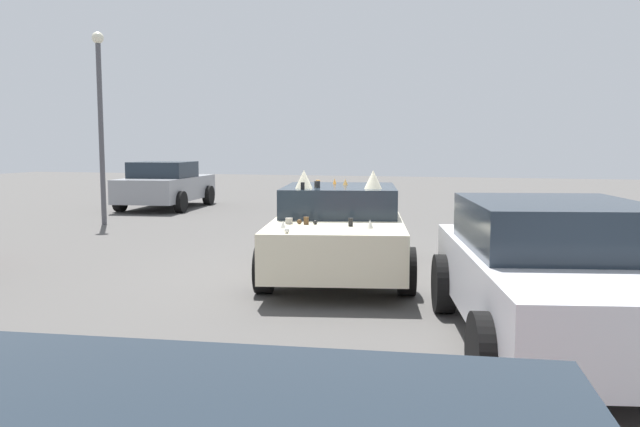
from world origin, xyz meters
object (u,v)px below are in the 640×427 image
at_px(parked_sedan_near_left, 556,273).
at_px(lot_lamp_post, 100,110).
at_px(parked_sedan_row_back_center, 166,185).
at_px(art_car_decorated, 339,229).

distance_m(parked_sedan_near_left, lot_lamp_post, 12.29).
relative_size(parked_sedan_near_left, parked_sedan_row_back_center, 1.06).
bearing_deg(lot_lamp_post, art_car_decorated, -121.27).
distance_m(art_car_decorated, parked_sedan_near_left, 4.09).
bearing_deg(parked_sedan_near_left, art_car_decorated, -147.86).
bearing_deg(parked_sedan_near_left, parked_sedan_row_back_center, -149.18).
xyz_separation_m(art_car_decorated, parked_sedan_row_back_center, (8.28, 7.51, 0.03)).
bearing_deg(art_car_decorated, parked_sedan_row_back_center, -149.34).
relative_size(parked_sedan_near_left, lot_lamp_post, 0.96).
xyz_separation_m(art_car_decorated, parked_sedan_near_left, (-2.94, -2.84, 0.05)).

